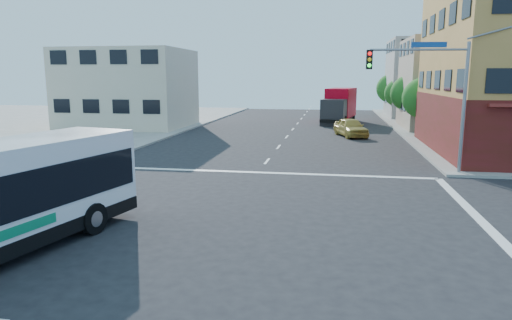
# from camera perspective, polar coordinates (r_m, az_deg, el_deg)

# --- Properties ---
(ground) EXTENTS (120.00, 120.00, 0.00)m
(ground) POSITION_cam_1_polar(r_m,az_deg,el_deg) (16.23, -5.36, -8.40)
(ground) COLOR black
(ground) RESTS_ON ground
(sidewalk_nw) EXTENTS (50.00, 50.00, 0.15)m
(sidewalk_nw) POSITION_cam_1_polar(r_m,az_deg,el_deg) (63.52, -28.38, 4.47)
(sidewalk_nw) COLOR gray
(sidewalk_nw) RESTS_ON ground
(building_east_near) EXTENTS (12.06, 10.06, 9.00)m
(building_east_near) POSITION_cam_1_polar(r_m,az_deg,el_deg) (50.49, 24.83, 8.61)
(building_east_near) COLOR tan
(building_east_near) RESTS_ON ground
(building_east_far) EXTENTS (12.06, 10.06, 10.00)m
(building_east_far) POSITION_cam_1_polar(r_m,az_deg,el_deg) (64.12, 21.64, 9.44)
(building_east_far) COLOR #A5A59F
(building_east_far) RESTS_ON ground
(building_west) EXTENTS (12.06, 10.06, 8.00)m
(building_west) POSITION_cam_1_polar(r_m,az_deg,el_deg) (49.53, -15.66, 8.57)
(building_west) COLOR beige
(building_west) RESTS_ON ground
(signal_mast_ne) EXTENTS (7.91, 1.13, 8.07)m
(signal_mast_ne) POSITION_cam_1_polar(r_m,az_deg,el_deg) (25.94, 21.15, 9.16)
(signal_mast_ne) COLOR gray
(signal_mast_ne) RESTS_ON ground
(street_tree_a) EXTENTS (3.60, 3.60, 5.53)m
(street_tree_a) POSITION_cam_1_polar(r_m,az_deg,el_deg) (43.50, 20.27, 7.58)
(street_tree_a) COLOR #3B2A15
(street_tree_a) RESTS_ON ground
(street_tree_b) EXTENTS (3.80, 3.80, 5.79)m
(street_tree_b) POSITION_cam_1_polar(r_m,az_deg,el_deg) (51.37, 18.68, 8.18)
(street_tree_b) COLOR #3B2A15
(street_tree_b) RESTS_ON ground
(street_tree_c) EXTENTS (3.40, 3.40, 5.29)m
(street_tree_c) POSITION_cam_1_polar(r_m,az_deg,el_deg) (59.30, 17.49, 8.18)
(street_tree_c) COLOR #3B2A15
(street_tree_c) RESTS_ON ground
(street_tree_d) EXTENTS (4.00, 4.00, 6.03)m
(street_tree_d) POSITION_cam_1_polar(r_m,az_deg,el_deg) (67.22, 16.61, 8.78)
(street_tree_d) COLOR #3B2A15
(street_tree_d) RESTS_ON ground
(box_truck) EXTENTS (4.14, 9.04, 3.92)m
(box_truck) POSITION_cam_1_polar(r_m,az_deg,el_deg) (53.26, 10.36, 6.62)
(box_truck) COLOR #222227
(box_truck) RESTS_ON ground
(parked_car) EXTENTS (3.34, 5.18, 1.64)m
(parked_car) POSITION_cam_1_polar(r_m,az_deg,el_deg) (41.27, 11.75, 4.03)
(parked_car) COLOR gold
(parked_car) RESTS_ON ground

